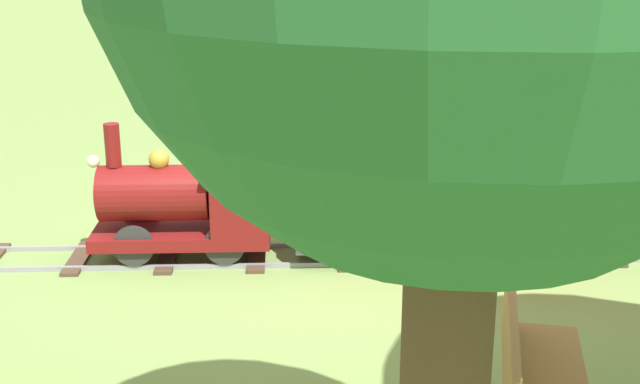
# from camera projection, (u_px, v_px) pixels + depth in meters

# --- Properties ---
(ground_plane) EXTENTS (60.00, 60.00, 0.00)m
(ground_plane) POSITION_uv_depth(u_px,v_px,m) (329.00, 257.00, 6.75)
(ground_plane) COLOR #75934C
(track) EXTENTS (0.68, 6.40, 0.04)m
(track) POSITION_uv_depth(u_px,v_px,m) (345.00, 254.00, 6.75)
(track) COLOR gray
(track) RESTS_ON ground_plane
(locomotive) EXTENTS (0.64, 1.45, 1.08)m
(locomotive) POSITION_uv_depth(u_px,v_px,m) (191.00, 201.00, 6.56)
(locomotive) COLOR maroon
(locomotive) RESTS_ON ground_plane
(passenger_car) EXTENTS (0.74, 2.70, 0.97)m
(passenger_car) POSITION_uv_depth(u_px,v_px,m) (457.00, 206.00, 6.66)
(passenger_car) COLOR #3F3F3F
(passenger_car) RESTS_ON ground_plane
(conductor_person) EXTENTS (0.30, 0.30, 1.62)m
(conductor_person) POSITION_uv_depth(u_px,v_px,m) (252.00, 117.00, 7.33)
(conductor_person) COLOR #282D47
(conductor_person) RESTS_ON ground_plane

